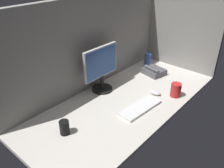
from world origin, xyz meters
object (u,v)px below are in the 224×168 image
Objects in this scene: mug_red_plastic at (176,90)px; mug_ceramic_blue at (148,59)px; desk_phone at (154,71)px; keyboard at (140,108)px; mug_black_travel at (64,127)px; mouse at (155,93)px; monitor at (101,67)px.

mug_ceramic_blue reaches higher than mug_red_plastic.
mug_red_plastic is 42.36cm from desk_phone.
mug_black_travel reaches higher than keyboard.
mug_red_plastic is at bearing -123.25° from desk_phone.
mouse is 0.43× the size of desk_phone.
mouse is 0.98× the size of mug_black_travel.
keyboard is 62.19cm from desk_phone.
monitor is 3.99× the size of mug_black_travel.
mug_black_travel is at bearing 162.30° from mouse.
mug_ceramic_blue is at bearing 54.11° from mug_red_plastic.
mug_red_plastic is at bearing -125.89° from mug_ceramic_blue.
monitor reaches higher than mouse.
mouse is 16.87cm from mug_red_plastic.
monitor is 46.93cm from keyboard.
mug_ceramic_blue is (38.10, 52.66, 0.67)cm from mug_red_plastic.
desk_phone is at bearing 56.75° from mug_red_plastic.
monitor is 61.15cm from desk_phone.
mug_black_travel is at bearing 163.53° from keyboard.
mouse is 38.44cm from desk_phone.
mug_red_plastic is 95.61cm from mug_black_travel.
keyboard is at bearing -178.81° from mouse.
keyboard is (-1.75, -42.34, -20.18)cm from monitor.
keyboard is 3.20× the size of mug_red_plastic.
desk_phone is (57.28, 24.13, 2.19)cm from keyboard.
keyboard is at bearing -92.36° from monitor.
mug_black_travel is 113.13cm from desk_phone.
mouse reaches higher than keyboard.
mug_ceramic_blue is at bearing 34.89° from mouse.
mug_red_plastic is 1.18× the size of mug_black_travel.
mug_ceramic_blue is at bearing 49.22° from desk_phone.
mouse is at bearing -12.93° from mug_black_travel.
mug_ceramic_blue reaches higher than keyboard.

